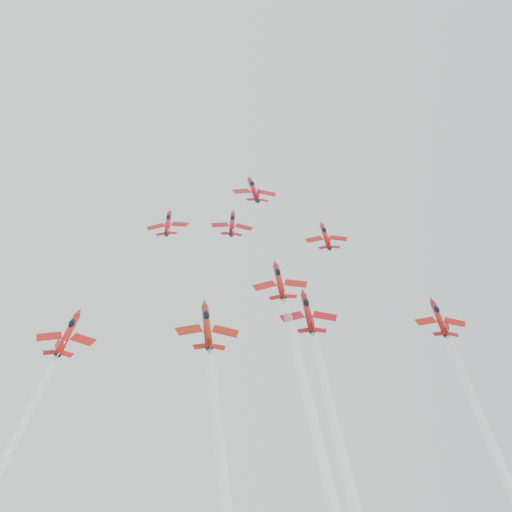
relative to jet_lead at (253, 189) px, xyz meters
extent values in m
cylinder|color=maroon|center=(0.00, -0.28, -0.33)|extent=(1.15, 8.78, 7.61)
cone|color=maroon|center=(0.00, 4.62, 3.77)|extent=(1.15, 2.51, 2.36)
cone|color=black|center=(0.00, -4.78, -4.10)|extent=(1.15, 1.70, 1.69)
ellipsoid|color=black|center=(0.00, 1.23, 1.61)|extent=(1.05, 2.37, 2.20)
cube|color=maroon|center=(-2.83, -0.89, -0.91)|extent=(4.25, 2.67, 1.29)
cube|color=maroon|center=(2.83, -0.89, -0.91)|extent=(4.25, 2.67, 1.29)
cube|color=maroon|center=(0.00, -4.63, -2.33)|extent=(0.13, 2.79, 2.82)
cube|color=maroon|center=(-1.47, -3.98, -3.43)|extent=(2.04, 1.32, 0.74)
cube|color=maroon|center=(1.47, -3.98, -3.43)|extent=(2.04, 1.32, 0.74)
cylinder|color=#AD1016|center=(-18.23, -12.82, -10.82)|extent=(0.97, 7.39, 6.41)
cone|color=#AD1016|center=(-18.23, -8.69, -7.37)|extent=(0.97, 2.11, 1.99)
cone|color=black|center=(-18.23, -16.61, -13.99)|extent=(0.97, 1.44, 1.42)
ellipsoid|color=black|center=(-18.23, -11.55, -9.18)|extent=(0.88, 2.00, 1.86)
cube|color=#AD1016|center=(-20.61, -13.33, -11.31)|extent=(3.58, 2.25, 1.09)
cube|color=#AD1016|center=(-15.85, -13.33, -11.31)|extent=(3.58, 2.25, 1.09)
cube|color=#AD1016|center=(-18.23, -16.48, -12.50)|extent=(0.11, 2.35, 2.37)
cube|color=#AD1016|center=(-19.46, -15.94, -13.43)|extent=(1.72, 1.11, 0.62)
cube|color=#AD1016|center=(-16.99, -15.94, -13.43)|extent=(1.72, 1.11, 0.62)
cylinder|color=maroon|center=(-5.54, -12.56, -10.61)|extent=(0.97, 7.41, 6.43)
cone|color=maroon|center=(-5.54, -8.42, -7.14)|extent=(0.97, 2.12, 2.00)
cone|color=black|center=(-5.54, -16.37, -13.79)|extent=(0.97, 1.44, 1.43)
ellipsoid|color=black|center=(-5.54, -11.29, -8.96)|extent=(0.89, 2.01, 1.86)
cube|color=maroon|center=(-7.93, -13.08, -11.09)|extent=(3.59, 2.26, 1.09)
cube|color=maroon|center=(-3.15, -13.08, -11.09)|extent=(3.59, 2.26, 1.09)
cube|color=maroon|center=(-5.54, -16.23, -12.29)|extent=(0.11, 2.36, 2.38)
cube|color=maroon|center=(-6.77, -15.69, -13.22)|extent=(1.73, 1.11, 0.62)
cube|color=maroon|center=(-4.30, -15.69, -13.22)|extent=(1.73, 1.11, 0.62)
cylinder|color=#AD1010|center=(12.72, -15.99, -13.47)|extent=(0.98, 7.44, 6.45)
cone|color=#AD1010|center=(12.72, -11.83, -9.99)|extent=(0.98, 2.13, 2.00)
cone|color=black|center=(12.72, -19.80, -16.66)|extent=(0.98, 1.45, 1.43)
ellipsoid|color=black|center=(12.72, -14.70, -11.82)|extent=(0.89, 2.01, 1.87)
cube|color=#AD1010|center=(10.32, -16.50, -13.96)|extent=(3.61, 2.26, 1.09)
cube|color=#AD1010|center=(15.12, -16.50, -13.96)|extent=(3.61, 2.26, 1.09)
cube|color=#AD1010|center=(12.72, -19.67, -15.16)|extent=(0.11, 2.37, 2.39)
cube|color=#AD1010|center=(11.47, -19.12, -16.09)|extent=(1.73, 1.12, 0.62)
cube|color=#AD1010|center=(13.96, -19.12, -16.09)|extent=(1.73, 1.12, 0.62)
cylinder|color=#AD1610|center=(1.75, -28.40, -23.85)|extent=(1.11, 8.47, 7.34)
cone|color=#AD1610|center=(1.75, -23.67, -19.89)|extent=(1.11, 2.42, 2.28)
cone|color=black|center=(1.75, -32.74, -27.48)|extent=(1.11, 1.64, 1.63)
ellipsoid|color=black|center=(1.75, -26.94, -21.97)|extent=(1.01, 2.29, 2.13)
cube|color=#AD1610|center=(-0.98, -28.99, -24.41)|extent=(4.11, 2.58, 1.25)
cube|color=#AD1610|center=(4.48, -28.99, -24.41)|extent=(4.11, 2.58, 1.25)
cube|color=#AD1610|center=(1.75, -32.59, -25.77)|extent=(0.12, 2.69, 2.72)
cube|color=#AD1610|center=(0.33, -31.97, -26.83)|extent=(1.97, 1.27, 0.71)
cube|color=#AD1610|center=(3.16, -31.97, -26.83)|extent=(1.97, 1.27, 0.71)
cylinder|color=#B31511|center=(-31.67, -39.81, -33.40)|extent=(1.03, 7.85, 6.81)
cone|color=#B31511|center=(-31.67, -35.42, -29.73)|extent=(1.03, 2.24, 2.11)
cone|color=black|center=(-31.67, -43.84, -36.77)|extent=(1.03, 1.52, 1.51)
ellipsoid|color=black|center=(-31.67, -38.46, -31.65)|extent=(0.94, 2.12, 1.97)
cube|color=#B31511|center=(-34.20, -40.36, -33.91)|extent=(3.81, 2.39, 1.15)
cube|color=#B31511|center=(-29.14, -40.36, -33.91)|extent=(3.81, 2.39, 1.15)
cube|color=#B31511|center=(-31.67, -43.70, -35.18)|extent=(0.11, 2.50, 2.52)
cube|color=#B31511|center=(-32.98, -43.12, -36.16)|extent=(1.83, 1.18, 0.66)
cube|color=#B31511|center=(-30.36, -43.12, -36.16)|extent=(1.83, 1.18, 0.66)
cylinder|color=maroon|center=(-10.99, -38.28, -32.12)|extent=(1.15, 8.73, 7.57)
cone|color=maroon|center=(-10.99, -33.41, -28.04)|extent=(1.15, 2.49, 2.35)
cone|color=black|center=(-10.99, -42.76, -35.86)|extent=(1.15, 1.70, 1.68)
ellipsoid|color=black|center=(-10.99, -36.78, -30.18)|extent=(1.04, 2.36, 2.19)
cube|color=maroon|center=(-13.81, -38.89, -32.69)|extent=(4.23, 2.66, 1.28)
cube|color=maroon|center=(-8.18, -38.89, -32.69)|extent=(4.23, 2.66, 1.28)
cube|color=maroon|center=(-10.99, -42.60, -34.10)|extent=(0.13, 2.78, 2.80)
cube|color=maroon|center=(-12.45, -41.96, -35.20)|extent=(2.03, 1.31, 0.73)
cube|color=maroon|center=(-9.53, -41.96, -35.20)|extent=(2.03, 1.31, 0.73)
cylinder|color=#9F0F14|center=(5.38, -35.42, -29.72)|extent=(1.08, 8.26, 7.16)
cone|color=#9F0F14|center=(5.38, -30.80, -25.86)|extent=(1.08, 2.36, 2.22)
cone|color=black|center=(5.38, -39.65, -33.26)|extent=(1.08, 1.60, 1.59)
ellipsoid|color=black|center=(5.38, -33.99, -27.89)|extent=(0.99, 2.23, 2.07)
cube|color=#9F0F14|center=(2.71, -35.99, -30.26)|extent=(4.00, 2.51, 1.21)
cube|color=#9F0F14|center=(8.04, -35.99, -30.26)|extent=(4.00, 2.51, 1.21)
cube|color=#9F0F14|center=(5.38, -39.50, -31.60)|extent=(0.12, 2.63, 2.65)
cube|color=#9F0F14|center=(4.00, -38.89, -32.63)|extent=(1.92, 1.24, 0.69)
cube|color=#9F0F14|center=(6.76, -38.89, -32.63)|extent=(1.92, 1.24, 0.69)
cylinder|color=#A2120F|center=(26.97, -36.42, -30.56)|extent=(0.97, 7.38, 6.40)
cone|color=#A2120F|center=(26.97, -32.29, -27.11)|extent=(0.97, 2.11, 1.99)
cone|color=black|center=(26.97, -40.20, -33.72)|extent=(0.97, 1.43, 1.42)
ellipsoid|color=black|center=(26.97, -35.14, -28.92)|extent=(0.88, 2.00, 1.85)
cube|color=#A2120F|center=(24.59, -36.93, -31.04)|extent=(3.58, 2.25, 1.09)
cube|color=#A2120F|center=(29.35, -36.93, -31.04)|extent=(3.58, 2.25, 1.09)
cube|color=#A2120F|center=(26.97, -40.07, -32.23)|extent=(0.11, 2.35, 2.37)
cube|color=#A2120F|center=(25.74, -39.53, -33.16)|extent=(1.72, 1.11, 0.62)
cube|color=#A2120F|center=(28.21, -39.53, -33.16)|extent=(1.72, 1.11, 0.62)
camera|label=1|loc=(-13.61, -137.93, -36.16)|focal=45.00mm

